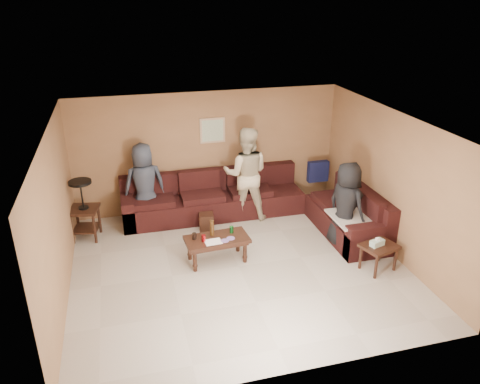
# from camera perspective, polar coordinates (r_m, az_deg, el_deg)

# --- Properties ---
(room) EXTENTS (5.60, 5.50, 2.50)m
(room) POSITION_cam_1_polar(r_m,az_deg,el_deg) (7.32, -0.19, 1.98)
(room) COLOR #B3A898
(room) RESTS_ON ground
(sectional_sofa) EXTENTS (4.65, 2.90, 0.97)m
(sectional_sofa) POSITION_cam_1_polar(r_m,az_deg,el_deg) (9.40, 2.29, -1.84)
(sectional_sofa) COLOR black
(sectional_sofa) RESTS_ON ground
(coffee_table) EXTENTS (1.11, 0.61, 0.73)m
(coffee_table) POSITION_cam_1_polar(r_m,az_deg,el_deg) (8.05, -2.86, -6.01)
(coffee_table) COLOR black
(coffee_table) RESTS_ON ground
(end_table_left) EXTENTS (0.60, 0.60, 1.17)m
(end_table_left) POSITION_cam_1_polar(r_m,az_deg,el_deg) (9.13, -18.52, -1.95)
(end_table_left) COLOR black
(end_table_left) RESTS_ON ground
(side_table_right) EXTENTS (0.67, 0.60, 0.61)m
(side_table_right) POSITION_cam_1_polar(r_m,az_deg,el_deg) (8.13, 16.56, -6.62)
(side_table_right) COLOR black
(side_table_right) RESTS_ON ground
(waste_bin) EXTENTS (0.31, 0.31, 0.33)m
(waste_bin) POSITION_cam_1_polar(r_m,az_deg,el_deg) (9.20, -4.12, -3.60)
(waste_bin) COLOR black
(waste_bin) RESTS_ON ground
(wall_art) EXTENTS (0.52, 0.04, 0.52)m
(wall_art) POSITION_cam_1_polar(r_m,az_deg,el_deg) (9.62, -3.38, 7.50)
(wall_art) COLOR tan
(wall_art) RESTS_ON ground
(person_left) EXTENTS (0.87, 0.62, 1.66)m
(person_left) POSITION_cam_1_polar(r_m,az_deg,el_deg) (9.34, -11.56, 0.92)
(person_left) COLOR #2E3440
(person_left) RESTS_ON ground
(person_middle) EXTENTS (1.09, 0.96, 1.91)m
(person_middle) POSITION_cam_1_polar(r_m,az_deg,el_deg) (9.36, 0.73, 2.24)
(person_middle) COLOR beige
(person_middle) RESTS_ON ground
(person_right) EXTENTS (0.76, 0.92, 1.61)m
(person_right) POSITION_cam_1_polar(r_m,az_deg,el_deg) (8.56, 12.82, -1.58)
(person_right) COLOR black
(person_right) RESTS_ON ground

